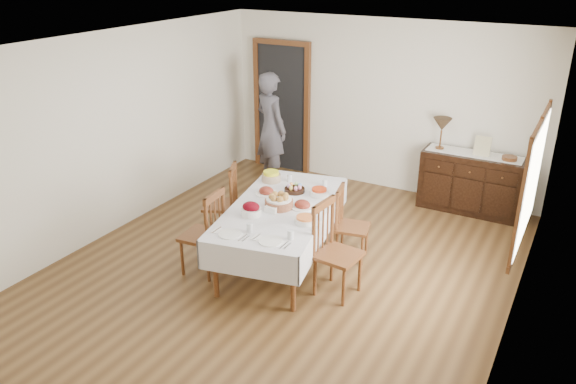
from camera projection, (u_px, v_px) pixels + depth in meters
The scene contains 26 objects.
ground at pixel (284, 268), 6.67m from camera, with size 6.00×6.00×0.00m, color brown.
room_shell at pixel (291, 125), 6.43m from camera, with size 5.02×6.02×2.65m.
dining_table at pixel (281, 213), 6.56m from camera, with size 1.51×2.35×0.75m.
chair_left_near at pixel (206, 232), 6.40m from camera, with size 0.47×0.47×1.03m.
chair_left_far at pixel (224, 201), 7.24m from camera, with size 0.55×0.55×0.99m.
chair_right_near at pixel (334, 249), 6.01m from camera, with size 0.48×0.48×1.06m.
chair_right_far at pixel (349, 223), 6.75m from camera, with size 0.45×0.45×0.91m.
sideboard at pixel (472, 183), 8.00m from camera, with size 1.43×0.52×0.86m.
person at pixel (271, 125), 8.82m from camera, with size 0.60×0.38×1.91m, color #54525D.
bread_basket at pixel (279, 202), 6.45m from camera, with size 0.33×0.33×0.17m.
egg_basket at pixel (295, 189), 6.89m from camera, with size 0.25×0.25×0.10m.
ham_platter_a at pixel (266, 192), 6.82m from camera, with size 0.28×0.28×0.11m.
ham_platter_b at pixel (302, 205), 6.46m from camera, with size 0.27×0.27×0.11m.
beet_bowl at pixel (251, 210), 6.26m from camera, with size 0.23×0.23×0.16m.
carrot_bowl at pixel (319, 192), 6.78m from camera, with size 0.23×0.23×0.09m.
pineapple_bowl at pixel (271, 177), 7.20m from camera, with size 0.24×0.24×0.13m.
casserole_dish at pixel (305, 220), 6.10m from camera, with size 0.24×0.24×0.08m.
butter_dish at pixel (271, 209), 6.35m from camera, with size 0.15×0.12×0.07m.
setting_left at pixel (236, 232), 5.87m from camera, with size 0.44×0.31×0.10m.
setting_right at pixel (277, 239), 5.73m from camera, with size 0.44×0.31×0.10m.
glass_far_a at pixel (290, 178), 7.19m from camera, with size 0.06×0.06×0.10m.
glass_far_b at pixel (325, 183), 7.05m from camera, with size 0.06×0.06×0.09m.
runner at pixel (474, 154), 7.86m from camera, with size 1.30×0.35×0.01m.
table_lamp at pixel (442, 125), 7.92m from camera, with size 0.26×0.26×0.46m.
picture_frame at pixel (482, 146), 7.73m from camera, with size 0.22×0.08×0.28m.
deco_bowl at pixel (509, 158), 7.60m from camera, with size 0.20×0.20×0.06m.
Camera 1 is at (2.85, -5.02, 3.47)m, focal length 35.00 mm.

